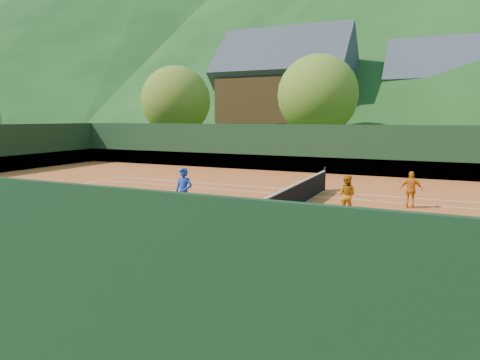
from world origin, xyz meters
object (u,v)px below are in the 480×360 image
at_px(coach, 184,193).
at_px(student_b, 411,190).
at_px(student_a, 346,195).
at_px(ball_hopper, 27,205).
at_px(chalet_mid, 452,102).
at_px(chalet_left, 286,97).
at_px(tennis_net, 284,202).

distance_m(coach, student_b, 8.56).
distance_m(student_a, ball_hopper, 10.48).
distance_m(coach, chalet_mid, 37.01).
bearing_deg(chalet_left, coach, -77.61).
distance_m(ball_hopper, chalet_left, 35.38).
xyz_separation_m(student_a, chalet_mid, (4.06, 32.94, 4.26)).
bearing_deg(student_b, ball_hopper, 31.40).
height_order(tennis_net, chalet_mid, chalet_mid).
distance_m(coach, ball_hopper, 4.88).
height_order(coach, chalet_left, chalet_left).
relative_size(tennis_net, chalet_left, 0.87).
distance_m(student_a, chalet_mid, 33.47).
height_order(tennis_net, ball_hopper, tennis_net).
relative_size(tennis_net, chalet_mid, 0.95).
bearing_deg(chalet_mid, chalet_left, -165.96).
xyz_separation_m(coach, student_a, (4.99, 2.70, -0.15)).
distance_m(student_a, tennis_net, 2.22).
relative_size(coach, student_a, 1.21).
relative_size(ball_hopper, chalet_left, 0.07).
height_order(chalet_left, chalet_mid, chalet_left).
distance_m(coach, chalet_left, 32.75).
relative_size(student_b, chalet_left, 0.10).
relative_size(student_a, tennis_net, 0.12).
xyz_separation_m(chalet_left, chalet_mid, (16.00, 4.00, -0.66)).
bearing_deg(chalet_mid, tennis_net, -100.01).
distance_m(coach, tennis_net, 3.48).
height_order(student_a, student_b, student_a).
bearing_deg(student_a, tennis_net, 32.38).
xyz_separation_m(tennis_net, chalet_mid, (6.00, 34.00, 4.47)).
bearing_deg(chalet_left, tennis_net, -71.57).
relative_size(tennis_net, ball_hopper, 12.07).
bearing_deg(student_b, tennis_net, 33.54).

